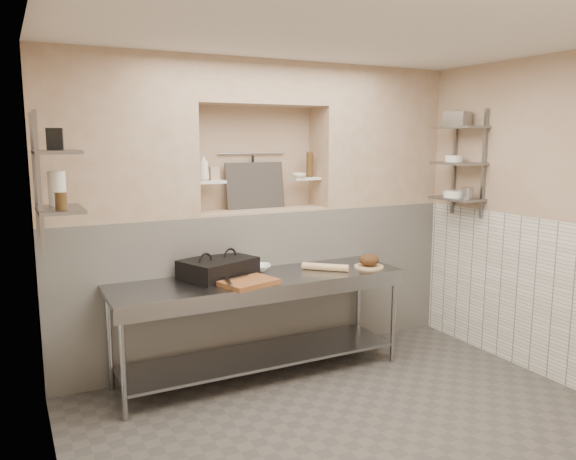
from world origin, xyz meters
TOP-DOWN VIEW (x-y plane):
  - floor at (0.00, 0.00)m, footprint 4.00×3.90m
  - ceiling at (0.00, 0.00)m, footprint 4.00×3.90m
  - wall_left at (-2.05, 0.00)m, footprint 0.10×3.90m
  - wall_right at (2.05, 0.00)m, footprint 0.10×3.90m
  - wall_back at (0.00, 2.00)m, footprint 4.00×0.10m
  - backwall_lower at (0.00, 1.75)m, footprint 4.00×0.40m
  - alcove_sill at (0.00, 1.75)m, footprint 1.30×0.40m
  - backwall_pillar_left at (-1.33, 1.75)m, footprint 1.35×0.40m
  - backwall_pillar_right at (1.33, 1.75)m, footprint 1.35×0.40m
  - backwall_header at (0.00, 1.75)m, footprint 1.30×0.40m
  - wainscot_left at (-1.99, 0.00)m, footprint 0.02×3.90m
  - wainscot_right at (1.99, 0.00)m, footprint 0.02×3.90m
  - alcove_shelf_left at (-0.50, 1.75)m, footprint 0.28×0.16m
  - alcove_shelf_right at (0.50, 1.75)m, footprint 0.28×0.16m
  - utensil_rail at (0.00, 1.92)m, footprint 0.70×0.02m
  - hanging_steel at (0.00, 1.90)m, footprint 0.02×0.02m
  - splash_panel at (0.00, 1.85)m, footprint 0.60×0.08m
  - shelf_rail_left_a at (-1.98, 1.25)m, footprint 0.03×0.03m
  - shelf_rail_left_b at (-1.98, 0.85)m, footprint 0.03×0.03m
  - wall_shelf_left_lower at (-1.84, 1.05)m, footprint 0.30×0.50m
  - wall_shelf_left_upper at (-1.84, 1.05)m, footprint 0.30×0.50m
  - shelf_rail_right_a at (1.98, 1.25)m, footprint 0.03×0.03m
  - shelf_rail_right_b at (1.98, 0.85)m, footprint 0.03×0.03m
  - wall_shelf_right_lower at (1.84, 1.05)m, footprint 0.30×0.50m
  - wall_shelf_right_mid at (1.84, 1.05)m, footprint 0.30×0.50m
  - wall_shelf_right_upper at (1.84, 1.05)m, footprint 0.30×0.50m
  - prep_table at (-0.25, 1.18)m, footprint 2.60×0.70m
  - panini_press at (-0.57, 1.36)m, footprint 0.72×0.62m
  - cutting_board at (-0.44, 1.00)m, footprint 0.51×0.42m
  - knife_blade at (-0.50, 1.11)m, footprint 0.24×0.11m
  - tongs at (-0.62, 0.99)m, footprint 0.07×0.26m
  - mixing_bowl at (-0.16, 1.43)m, footprint 0.30×0.30m
  - rolling_pin at (0.38, 1.15)m, footprint 0.36×0.34m
  - bread_board at (0.81, 1.07)m, footprint 0.28×0.28m
  - bread_loaf at (0.81, 1.07)m, footprint 0.19×0.19m
  - bottle_soap at (-0.57, 1.71)m, footprint 0.10×0.10m
  - jar_alcove at (-0.44, 1.79)m, footprint 0.08×0.08m
  - bowl_alcove at (0.41, 1.71)m, footprint 0.16×0.16m
  - condiment_a at (0.56, 1.75)m, footprint 0.07×0.07m
  - condiment_b at (0.54, 1.74)m, footprint 0.06×0.06m
  - condiment_c at (0.56, 1.76)m, footprint 0.07×0.07m
  - jug_left at (-1.84, 1.20)m, footprint 0.12×0.12m
  - jar_left at (-1.84, 0.94)m, footprint 0.08×0.08m
  - box_left_upper at (-1.84, 1.11)m, footprint 0.12×0.12m
  - bowl_right at (1.84, 1.09)m, footprint 0.21×0.21m
  - canister_right at (1.84, 0.91)m, footprint 0.11×0.11m
  - bowl_right_mid at (1.84, 1.12)m, footprint 0.17×0.17m
  - basket_right at (1.84, 1.09)m, footprint 0.24×0.27m

SIDE VIEW (x-z plane):
  - floor at x=0.00m, z-range -0.10..0.00m
  - prep_table at x=-0.25m, z-range 0.19..1.09m
  - backwall_lower at x=0.00m, z-range 0.00..1.40m
  - wainscot_left at x=-1.99m, z-range 0.00..1.40m
  - wainscot_right at x=1.99m, z-range 0.00..1.40m
  - bread_board at x=0.81m, z-range 0.90..0.92m
  - cutting_board at x=-0.44m, z-range 0.90..0.94m
  - mixing_bowl at x=-0.16m, z-range 0.90..0.96m
  - rolling_pin at x=0.38m, z-range 0.90..0.97m
  - knife_blade at x=-0.50m, z-range 0.95..0.95m
  - tongs at x=-0.62m, z-range 0.95..0.97m
  - bread_loaf at x=0.81m, z-range 0.92..1.03m
  - panini_press at x=-0.57m, z-range 0.90..1.06m
  - wall_left at x=-2.05m, z-range 0.00..2.80m
  - wall_right at x=2.05m, z-range 0.00..2.80m
  - wall_back at x=0.00m, z-range 0.00..2.80m
  - alcove_sill at x=0.00m, z-range 1.40..1.42m
  - wall_shelf_right_lower at x=1.84m, z-range 1.49..1.51m
  - bowl_right at x=1.84m, z-range 1.51..1.58m
  - canister_right at x=1.84m, z-range 1.51..1.62m
  - wall_shelf_left_lower at x=-1.84m, z-range 1.59..1.61m
  - splash_panel at x=0.00m, z-range 1.42..1.86m
  - jar_left at x=-1.84m, z-range 1.61..1.73m
  - alcove_shelf_left at x=-0.50m, z-range 1.69..1.71m
  - alcove_shelf_right at x=0.50m, z-range 1.69..1.71m
  - bowl_alcove at x=0.41m, z-range 1.71..1.76m
  - jug_left at x=-1.84m, z-range 1.61..1.86m
  - condiment_c at x=0.56m, z-range 1.71..1.83m
  - jar_alcove at x=-0.44m, z-range 1.71..1.84m
  - hanging_steel at x=0.00m, z-range 1.63..1.93m
  - shelf_rail_left_a at x=-1.98m, z-range 1.33..2.27m
  - shelf_rail_left_b at x=-1.98m, z-range 1.33..2.27m
  - condiment_a at x=0.56m, z-range 1.71..1.95m
  - bottle_soap at x=-0.57m, z-range 1.71..1.96m
  - condiment_b at x=0.54m, z-range 1.71..1.96m
  - shelf_rail_right_a at x=1.98m, z-range 1.33..2.38m
  - shelf_rail_right_b at x=1.98m, z-range 1.33..2.38m
  - wall_shelf_right_mid at x=1.84m, z-range 1.84..1.86m
  - bowl_right_mid at x=1.84m, z-range 1.86..1.93m
  - utensil_rail at x=0.00m, z-range 1.94..1.96m
  - wall_shelf_left_upper at x=-1.84m, z-range 1.99..2.01m
  - box_left_upper at x=-1.84m, z-range 2.01..2.16m
  - backwall_pillar_left at x=-1.33m, z-range 1.40..2.80m
  - backwall_pillar_right at x=1.33m, z-range 1.40..2.80m
  - wall_shelf_right_upper at x=1.84m, z-range 2.19..2.21m
  - basket_right at x=1.84m, z-range 2.21..2.35m
  - backwall_header at x=0.00m, z-range 2.40..2.80m
  - ceiling at x=0.00m, z-range 2.80..2.90m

